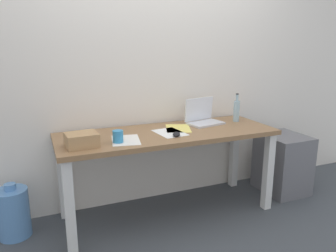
% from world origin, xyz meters
% --- Properties ---
extents(ground_plane, '(8.00, 8.00, 0.00)m').
position_xyz_m(ground_plane, '(0.00, 0.00, 0.00)').
color(ground_plane, '#42474C').
extents(back_wall, '(5.20, 0.08, 2.60)m').
position_xyz_m(back_wall, '(0.00, 0.39, 1.30)').
color(back_wall, silver).
rests_on(back_wall, ground).
extents(desk, '(1.86, 0.67, 0.76)m').
position_xyz_m(desk, '(0.00, 0.00, 0.65)').
color(desk, olive).
rests_on(desk, ground).
extents(laptop_right, '(0.36, 0.28, 0.24)m').
position_xyz_m(laptop_right, '(0.42, 0.15, 0.81)').
color(laptop_right, silver).
rests_on(laptop_right, desk).
extents(beer_bottle, '(0.06, 0.06, 0.27)m').
position_xyz_m(beer_bottle, '(0.75, 0.10, 0.86)').
color(beer_bottle, '#99B7C1').
rests_on(beer_bottle, desk).
extents(computer_mouse, '(0.10, 0.12, 0.03)m').
position_xyz_m(computer_mouse, '(0.01, -0.16, 0.77)').
color(computer_mouse, black).
rests_on(computer_mouse, desk).
extents(cardboard_box, '(0.24, 0.21, 0.10)m').
position_xyz_m(cardboard_box, '(-0.74, -0.14, 0.81)').
color(cardboard_box, tan).
rests_on(cardboard_box, desk).
extents(coffee_mug, '(0.08, 0.08, 0.09)m').
position_xyz_m(coffee_mug, '(-0.47, -0.15, 0.80)').
color(coffee_mug, '#338CC6').
rests_on(coffee_mug, desk).
extents(paper_sheet_front_left, '(0.26, 0.33, 0.00)m').
position_xyz_m(paper_sheet_front_left, '(-0.40, -0.11, 0.76)').
color(paper_sheet_front_left, white).
rests_on(paper_sheet_front_left, desk).
extents(paper_sheet_near_back, '(0.30, 0.35, 0.00)m').
position_xyz_m(paper_sheet_near_back, '(0.12, 0.07, 0.76)').
color(paper_sheet_near_back, '#F4E06B').
rests_on(paper_sheet_near_back, desk).
extents(paper_sheet_center, '(0.24, 0.32, 0.00)m').
position_xyz_m(paper_sheet_center, '(-0.00, -0.04, 0.76)').
color(paper_sheet_center, white).
rests_on(paper_sheet_center, desk).
extents(water_cooler_jug, '(0.25, 0.25, 0.44)m').
position_xyz_m(water_cooler_jug, '(-1.26, 0.12, 0.20)').
color(water_cooler_jug, '#598CC6').
rests_on(water_cooler_jug, ground).
extents(filing_cabinet, '(0.40, 0.48, 0.59)m').
position_xyz_m(filing_cabinet, '(1.26, -0.02, 0.30)').
color(filing_cabinet, slate).
rests_on(filing_cabinet, ground).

